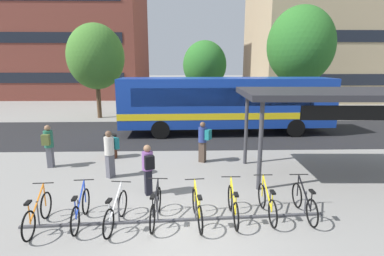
{
  "coord_description": "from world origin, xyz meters",
  "views": [
    {
      "loc": [
        -0.03,
        -6.5,
        3.98
      ],
      "look_at": [
        0.29,
        4.85,
        1.5
      ],
      "focal_mm": 27.61,
      "sensor_mm": 36.0,
      "label": 1
    }
  ],
  "objects_px": {
    "street_tree_0": "(300,46)",
    "parked_bicycle_black_3": "(156,208)",
    "transit_shelter": "(346,96)",
    "street_tree_2": "(96,57)",
    "commuter_olive_pack_0": "(49,144)",
    "parked_bicycle_yellow_6": "(267,203)",
    "parked_bicycle_yellow_5": "(233,205)",
    "street_tree_1": "(205,65)",
    "parked_bicycle_blue_1": "(81,210)",
    "commuter_teal_pack_3": "(203,139)",
    "city_bus": "(227,103)",
    "parked_bicycle_black_7": "(304,202)",
    "parked_bicycle_orange_0": "(38,214)",
    "commuter_black_pack_2": "(148,167)",
    "parked_bicycle_white_2": "(116,212)",
    "commuter_teal_pack_1": "(110,151)",
    "trash_bin": "(111,146)",
    "parked_bicycle_yellow_4": "(197,209)"
  },
  "relations": [
    {
      "from": "parked_bicycle_blue_1",
      "to": "street_tree_0",
      "type": "xyz_separation_m",
      "value": [
        11.41,
        15.78,
        4.93
      ]
    },
    {
      "from": "commuter_olive_pack_0",
      "to": "commuter_teal_pack_3",
      "type": "distance_m",
      "value": 6.04
    },
    {
      "from": "parked_bicycle_yellow_6",
      "to": "street_tree_0",
      "type": "xyz_separation_m",
      "value": [
        6.61,
        15.56,
        4.93
      ]
    },
    {
      "from": "parked_bicycle_white_2",
      "to": "commuter_teal_pack_1",
      "type": "bearing_deg",
      "value": 22.11
    },
    {
      "from": "parked_bicycle_yellow_4",
      "to": "commuter_black_pack_2",
      "type": "distance_m",
      "value": 2.27
    },
    {
      "from": "parked_bicycle_black_7",
      "to": "transit_shelter",
      "type": "bearing_deg",
      "value": -39.69
    },
    {
      "from": "parked_bicycle_yellow_5",
      "to": "parked_bicycle_blue_1",
      "type": "bearing_deg",
      "value": 92.33
    },
    {
      "from": "parked_bicycle_black_3",
      "to": "commuter_black_pack_2",
      "type": "height_order",
      "value": "commuter_black_pack_2"
    },
    {
      "from": "commuter_olive_pack_0",
      "to": "commuter_black_pack_2",
      "type": "bearing_deg",
      "value": -125.99
    },
    {
      "from": "parked_bicycle_orange_0",
      "to": "parked_bicycle_yellow_6",
      "type": "bearing_deg",
      "value": -89.5
    },
    {
      "from": "street_tree_1",
      "to": "trash_bin",
      "type": "bearing_deg",
      "value": -113.6
    },
    {
      "from": "parked_bicycle_yellow_6",
      "to": "parked_bicycle_black_7",
      "type": "relative_size",
      "value": 1.0
    },
    {
      "from": "commuter_teal_pack_1",
      "to": "street_tree_0",
      "type": "height_order",
      "value": "street_tree_0"
    },
    {
      "from": "commuter_teal_pack_3",
      "to": "parked_bicycle_black_3",
      "type": "bearing_deg",
      "value": 104.46
    },
    {
      "from": "commuter_olive_pack_0",
      "to": "street_tree_0",
      "type": "relative_size",
      "value": 0.2
    },
    {
      "from": "city_bus",
      "to": "street_tree_1",
      "type": "bearing_deg",
      "value": 95.9
    },
    {
      "from": "street_tree_1",
      "to": "street_tree_2",
      "type": "height_order",
      "value": "street_tree_2"
    },
    {
      "from": "parked_bicycle_yellow_4",
      "to": "commuter_teal_pack_3",
      "type": "xyz_separation_m",
      "value": [
        0.46,
        4.75,
        0.59
      ]
    },
    {
      "from": "parked_bicycle_blue_1",
      "to": "parked_bicycle_black_3",
      "type": "height_order",
      "value": "same"
    },
    {
      "from": "parked_bicycle_blue_1",
      "to": "commuter_olive_pack_0",
      "type": "distance_m",
      "value": 5.03
    },
    {
      "from": "parked_bicycle_blue_1",
      "to": "street_tree_1",
      "type": "xyz_separation_m",
      "value": [
        4.25,
        16.36,
        3.5
      ]
    },
    {
      "from": "parked_bicycle_orange_0",
      "to": "commuter_black_pack_2",
      "type": "relative_size",
      "value": 1.08
    },
    {
      "from": "street_tree_1",
      "to": "commuter_olive_pack_0",
      "type": "bearing_deg",
      "value": -119.6
    },
    {
      "from": "parked_bicycle_white_2",
      "to": "parked_bicycle_black_3",
      "type": "relative_size",
      "value": 1.0
    },
    {
      "from": "parked_bicycle_orange_0",
      "to": "commuter_teal_pack_3",
      "type": "xyz_separation_m",
      "value": [
        4.38,
        4.9,
        0.59
      ]
    },
    {
      "from": "transit_shelter",
      "to": "street_tree_2",
      "type": "bearing_deg",
      "value": 136.21
    },
    {
      "from": "parked_bicycle_black_3",
      "to": "parked_bicycle_black_7",
      "type": "xyz_separation_m",
      "value": [
        3.91,
        0.18,
        0.0
      ]
    },
    {
      "from": "parked_bicycle_black_7",
      "to": "street_tree_2",
      "type": "bearing_deg",
      "value": 32.63
    },
    {
      "from": "city_bus",
      "to": "commuter_teal_pack_3",
      "type": "distance_m",
      "value": 5.56
    },
    {
      "from": "parked_bicycle_orange_0",
      "to": "street_tree_0",
      "type": "bearing_deg",
      "value": -41.33
    },
    {
      "from": "parked_bicycle_yellow_6",
      "to": "commuter_olive_pack_0",
      "type": "bearing_deg",
      "value": 61.1
    },
    {
      "from": "commuter_black_pack_2",
      "to": "street_tree_1",
      "type": "height_order",
      "value": "street_tree_1"
    },
    {
      "from": "street_tree_0",
      "to": "street_tree_1",
      "type": "height_order",
      "value": "street_tree_0"
    },
    {
      "from": "commuter_teal_pack_1",
      "to": "commuter_black_pack_2",
      "type": "distance_m",
      "value": 2.14
    },
    {
      "from": "parked_bicycle_yellow_6",
      "to": "parked_bicycle_black_7",
      "type": "distance_m",
      "value": 0.99
    },
    {
      "from": "street_tree_0",
      "to": "parked_bicycle_black_3",
      "type": "bearing_deg",
      "value": -121.18
    },
    {
      "from": "city_bus",
      "to": "parked_bicycle_orange_0",
      "type": "relative_size",
      "value": 7.02
    },
    {
      "from": "parked_bicycle_black_3",
      "to": "commuter_teal_pack_1",
      "type": "relative_size",
      "value": 1.01
    },
    {
      "from": "street_tree_0",
      "to": "commuter_olive_pack_0",
      "type": "bearing_deg",
      "value": -140.59
    },
    {
      "from": "city_bus",
      "to": "parked_bicycle_black_7",
      "type": "height_order",
      "value": "city_bus"
    },
    {
      "from": "commuter_black_pack_2",
      "to": "street_tree_0",
      "type": "height_order",
      "value": "street_tree_0"
    },
    {
      "from": "commuter_teal_pack_3",
      "to": "parked_bicycle_yellow_6",
      "type": "bearing_deg",
      "value": 139.7
    },
    {
      "from": "parked_bicycle_yellow_5",
      "to": "street_tree_2",
      "type": "xyz_separation_m",
      "value": [
        -7.6,
        15.12,
        4.09
      ]
    },
    {
      "from": "parked_bicycle_blue_1",
      "to": "commuter_teal_pack_3",
      "type": "bearing_deg",
      "value": -39.92
    },
    {
      "from": "parked_bicycle_blue_1",
      "to": "trash_bin",
      "type": "relative_size",
      "value": 1.67
    },
    {
      "from": "parked_bicycle_black_7",
      "to": "commuter_olive_pack_0",
      "type": "distance_m",
      "value": 9.34
    },
    {
      "from": "parked_bicycle_yellow_4",
      "to": "street_tree_1",
      "type": "relative_size",
      "value": 0.3
    },
    {
      "from": "parked_bicycle_white_2",
      "to": "parked_bicycle_yellow_5",
      "type": "bearing_deg",
      "value": -78.38
    },
    {
      "from": "parked_bicycle_yellow_5",
      "to": "street_tree_1",
      "type": "distance_m",
      "value": 16.63
    },
    {
      "from": "parked_bicycle_yellow_6",
      "to": "parked_bicycle_yellow_5",
      "type": "bearing_deg",
      "value": 96.59
    }
  ]
}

